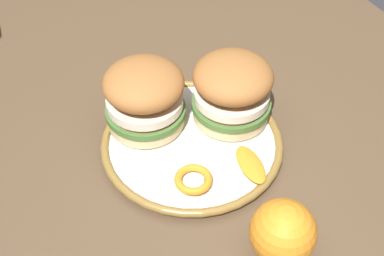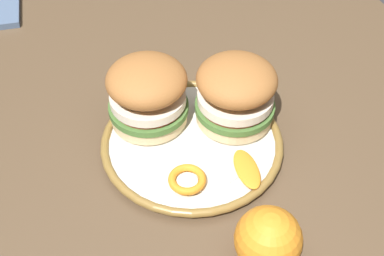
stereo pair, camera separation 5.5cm
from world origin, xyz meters
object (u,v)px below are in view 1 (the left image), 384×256
at_px(sandwich_half_right, 232,89).
at_px(whole_orange, 283,232).
at_px(dinner_plate, 192,143).
at_px(dining_table, 200,163).
at_px(sandwich_half_left, 144,96).

height_order(sandwich_half_right, whole_orange, sandwich_half_right).
distance_m(dinner_plate, whole_orange, 0.20).
distance_m(dining_table, sandwich_half_right, 0.17).
relative_size(dining_table, sandwich_half_left, 8.28).
xyz_separation_m(sandwich_half_right, whole_orange, (0.22, -0.06, -0.03)).
bearing_deg(sandwich_half_left, whole_orange, 11.82).
height_order(dining_table, sandwich_half_right, sandwich_half_right).
bearing_deg(sandwich_half_right, dinner_plate, -77.26).
bearing_deg(dining_table, dinner_plate, -41.94).
relative_size(dining_table, sandwich_half_right, 8.31).
xyz_separation_m(dinner_plate, whole_orange, (0.20, 0.01, 0.03)).
height_order(sandwich_half_left, whole_orange, sandwich_half_left).
height_order(dinner_plate, sandwich_half_right, sandwich_half_right).
relative_size(dining_table, dinner_plate, 4.69).
bearing_deg(sandwich_half_right, whole_orange, -15.61).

